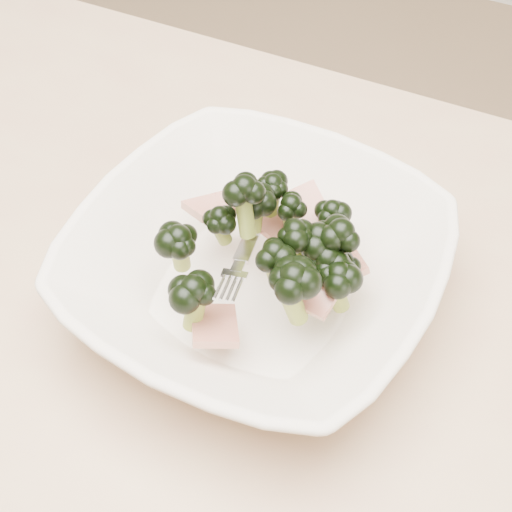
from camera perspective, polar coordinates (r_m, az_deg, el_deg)
name	(u,v)px	position (r m, az deg, el deg)	size (l,w,h in m)	color
dining_table	(135,375)	(0.70, -9.69, -9.37)	(1.20, 0.80, 0.75)	tan
broccoli_dish	(258,264)	(0.59, 0.19, -0.67)	(0.32, 0.32, 0.13)	beige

